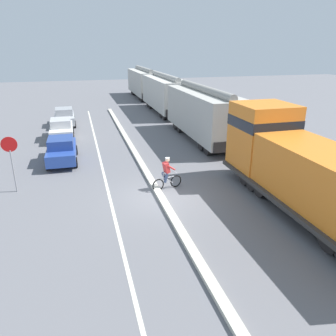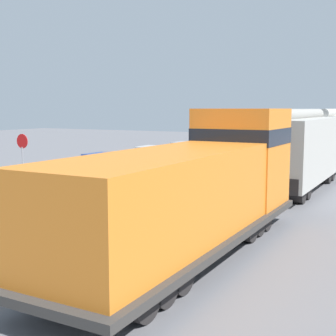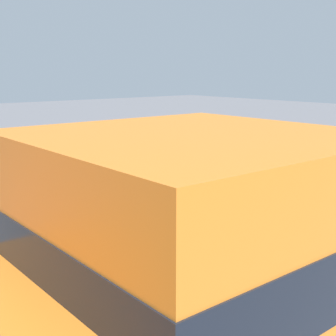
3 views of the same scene
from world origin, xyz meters
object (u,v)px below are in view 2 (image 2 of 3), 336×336
parked_car_white (152,158)px  hopper_car_lead (298,150)px  locomotive (199,191)px  stop_sign (22,150)px  parked_car_blue (103,167)px  cyclist (122,190)px  hopper_car_middle (336,137)px  parked_car_silver (185,152)px

parked_car_white → hopper_car_lead: bearing=-16.3°
locomotive → hopper_car_lead: size_ratio=1.10×
hopper_car_lead → stop_sign: 14.41m
parked_car_blue → parked_car_white: same height
hopper_car_lead → cyclist: 10.08m
locomotive → hopper_car_middle: (0.00, 23.76, 0.28)m
parked_car_blue → parked_car_silver: same height
parked_car_blue → cyclist: cyclist is taller
parked_car_silver → cyclist: cyclist is taller
hopper_car_middle → parked_car_white: 13.72m
parked_car_white → parked_car_silver: bearing=88.4°
locomotive → cyclist: bearing=145.2°
locomotive → parked_car_silver: size_ratio=2.73×
locomotive → cyclist: (-5.25, 3.65, -0.98)m
hopper_car_middle → cyclist: bearing=-104.6°
stop_sign → locomotive: bearing=-23.0°
parked_car_white → stop_sign: size_ratio=1.46×
hopper_car_middle → parked_car_blue: (-10.57, -14.26, -1.26)m
locomotive → parked_car_blue: size_ratio=2.75×
hopper_car_lead → cyclist: size_ratio=6.18×
parked_car_white → stop_sign: stop_sign is taller
hopper_car_middle → parked_car_blue: bearing=-126.5°
stop_sign → hopper_car_middle: bearing=55.3°
hopper_car_lead → parked_car_silver: (-10.61, 7.97, -1.26)m
parked_car_silver → cyclist: bearing=-72.0°
parked_car_white → stop_sign: 10.19m
locomotive → cyclist: size_ratio=6.77×
hopper_car_middle → parked_car_white: bearing=-141.8°
hopper_car_middle → cyclist: 20.82m
locomotive → stop_sign: size_ratio=4.03×
stop_sign → hopper_car_lead: bearing=28.0°
hopper_car_lead → cyclist: (-5.25, -8.51, -1.26)m
hopper_car_lead → parked_car_white: size_ratio=2.51×
parked_car_white → cyclist: cyclist is taller
hopper_car_middle → parked_car_silver: 11.28m
hopper_car_lead → hopper_car_middle: (0.00, 11.60, 0.00)m
parked_car_silver → parked_car_white: bearing=-91.6°
hopper_car_middle → hopper_car_lead: bearing=-90.0°
locomotive → parked_car_white: bearing=125.1°
locomotive → stop_sign: 13.81m
parked_car_blue → parked_car_silver: bearing=90.2°
parked_car_blue → hopper_car_middle: bearing=53.5°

